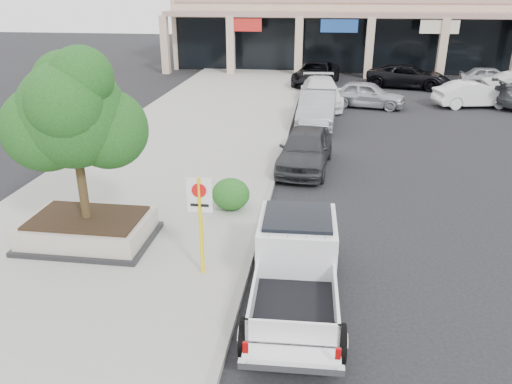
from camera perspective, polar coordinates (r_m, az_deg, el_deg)
ground at (r=12.01m, az=6.56°, el=-8.64°), size 120.00×120.00×0.00m
sidewalk at (r=18.27m, az=-10.31°, el=2.59°), size 8.00×52.00×0.15m
curb at (r=17.48m, az=2.12°, el=2.03°), size 0.20×52.00×0.15m
strip_mall at (r=44.96m, az=19.21°, el=19.50°), size 40.55×12.43×9.50m
planter at (r=13.35m, az=-18.59°, el=-4.06°), size 3.20×2.20×0.68m
planter_tree at (r=12.46m, az=-19.39°, el=8.40°), size 2.90×2.55×4.00m
no_parking_sign at (r=10.86m, az=-6.39°, el=-2.40°), size 0.55×0.09×2.30m
hedge at (r=14.41m, az=-2.90°, el=-0.24°), size 1.10×0.99×0.93m
pickup_truck at (r=10.39m, az=4.55°, el=-8.79°), size 2.06×5.12×1.59m
curb_car_a at (r=18.18m, az=5.66°, el=4.95°), size 2.10×4.45×1.47m
curb_car_b at (r=24.19m, az=6.99°, el=9.44°), size 1.83×4.84×1.58m
curb_car_c at (r=28.29m, az=7.43°, el=11.24°), size 2.57×5.36×1.51m
curb_car_d at (r=34.34m, az=6.88°, el=13.27°), size 3.30×5.88×1.55m
lot_car_a at (r=28.39m, az=12.51°, el=10.85°), size 4.42×2.45×1.42m
lot_car_b at (r=30.25m, az=23.62°, el=10.19°), size 4.45×2.40×1.39m
lot_car_d at (r=34.84m, az=16.99°, el=12.54°), size 5.68×3.57×1.46m
lot_car_e at (r=36.74m, az=25.21°, el=11.79°), size 4.10×2.02×1.35m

